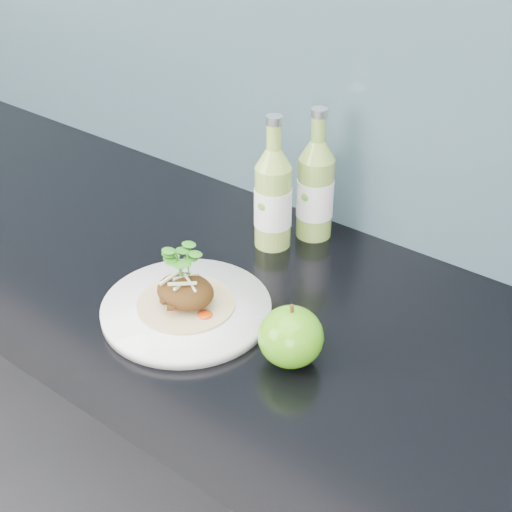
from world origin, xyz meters
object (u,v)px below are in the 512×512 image
object	(u,v)px
dinner_plate	(187,309)
green_apple	(291,337)
cider_bottle_right	(315,189)
cider_bottle_left	(273,198)

from	to	relation	value
dinner_plate	green_apple	distance (m)	0.18
green_apple	dinner_plate	bearing A→B (deg)	-177.31
green_apple	cider_bottle_right	distance (m)	0.33
dinner_plate	cider_bottle_left	world-z (taller)	cider_bottle_left
dinner_plate	cider_bottle_right	bearing A→B (deg)	86.57
cider_bottle_left	dinner_plate	bearing A→B (deg)	-96.77
dinner_plate	green_apple	xyz separation A→B (m)	(0.18, 0.01, 0.03)
dinner_plate	green_apple	world-z (taller)	green_apple
cider_bottle_right	cider_bottle_left	bearing A→B (deg)	-93.87
green_apple	cider_bottle_left	world-z (taller)	cider_bottle_left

